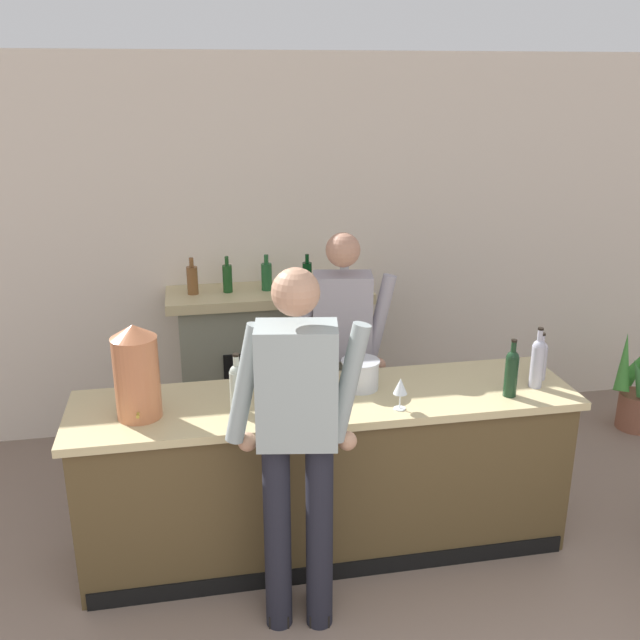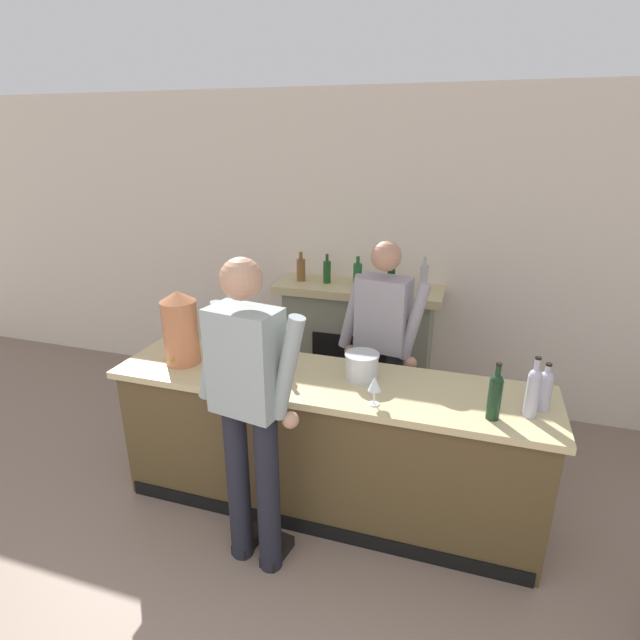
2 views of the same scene
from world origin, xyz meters
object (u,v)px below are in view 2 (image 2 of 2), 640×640
(wine_glass_back_row, at_px, (375,385))
(wine_bottle_chardonnay_pale, at_px, (248,354))
(wine_bottle_burgundy_dark, at_px, (495,394))
(wine_glass_front_left, at_px, (285,340))
(fireplace_stone, at_px, (357,344))
(wine_bottle_rose_blush, at_px, (280,352))
(wine_bottle_port_short, at_px, (545,389))
(person_bartender, at_px, (382,346))
(person_customer, at_px, (249,408))
(copper_dispenser, at_px, (180,327))
(ice_bucket_steel, at_px, (362,366))
(wine_bottle_merlot_tall, at_px, (533,391))

(wine_glass_back_row, bearing_deg, wine_bottle_chardonnay_pale, 171.57)
(wine_bottle_burgundy_dark, height_order, wine_glass_front_left, wine_bottle_burgundy_dark)
(fireplace_stone, height_order, wine_bottle_rose_blush, fireplace_stone)
(wine_bottle_port_short, height_order, wine_glass_back_row, wine_bottle_port_short)
(person_bartender, height_order, wine_bottle_port_short, person_bartender)
(wine_glass_back_row, bearing_deg, wine_bottle_rose_blush, 159.33)
(wine_glass_front_left, bearing_deg, wine_bottle_rose_blush, -78.89)
(person_customer, height_order, person_bartender, person_customer)
(person_bartender, bearing_deg, fireplace_stone, 114.35)
(wine_glass_front_left, bearing_deg, person_bartender, 34.18)
(wine_bottle_rose_blush, height_order, wine_glass_front_left, wine_bottle_rose_blush)
(copper_dispenser, relative_size, wine_bottle_burgundy_dark, 1.53)
(person_bartender, bearing_deg, person_customer, -111.37)
(wine_bottle_burgundy_dark, bearing_deg, person_bartender, 132.98)
(fireplace_stone, xyz_separation_m, wine_bottle_port_short, (1.37, -1.42, 0.49))
(ice_bucket_steel, distance_m, wine_bottle_rose_blush, 0.53)
(copper_dispenser, xyz_separation_m, wine_bottle_port_short, (2.21, 0.07, -0.12))
(ice_bucket_steel, height_order, wine_bottle_rose_blush, wine_bottle_rose_blush)
(copper_dispenser, height_order, ice_bucket_steel, copper_dispenser)
(wine_bottle_chardonnay_pale, height_order, wine_glass_front_left, wine_bottle_chardonnay_pale)
(wine_bottle_merlot_tall, distance_m, wine_glass_front_left, 1.56)
(fireplace_stone, xyz_separation_m, wine_bottle_burgundy_dark, (1.11, -1.61, 0.51))
(wine_bottle_rose_blush, xyz_separation_m, wine_bottle_merlot_tall, (1.49, -0.12, 0.03))
(wine_bottle_rose_blush, distance_m, wine_glass_back_row, 0.71)
(person_bartender, relative_size, wine_bottle_merlot_tall, 4.90)
(person_bartender, height_order, ice_bucket_steel, person_bartender)
(person_customer, bearing_deg, wine_glass_back_row, 31.22)
(fireplace_stone, bearing_deg, wine_glass_back_row, -73.74)
(copper_dispenser, bearing_deg, wine_glass_front_left, 25.22)
(wine_bottle_port_short, distance_m, wine_bottle_merlot_tall, 0.13)
(wine_bottle_merlot_tall, distance_m, wine_glass_back_row, 0.83)
(person_customer, xyz_separation_m, ice_bucket_steel, (0.45, 0.65, 0.01))
(person_bartender, height_order, wine_bottle_burgundy_dark, person_bartender)
(ice_bucket_steel, relative_size, wine_glass_front_left, 1.22)
(person_customer, distance_m, wine_glass_front_left, 0.82)
(wine_bottle_port_short, xyz_separation_m, wine_bottle_merlot_tall, (-0.07, -0.10, 0.03))
(fireplace_stone, bearing_deg, copper_dispenser, -119.34)
(wine_bottle_chardonnay_pale, bearing_deg, wine_bottle_burgundy_dark, -2.97)
(wine_bottle_merlot_tall, distance_m, wine_bottle_burgundy_dark, 0.21)
(person_bartender, xyz_separation_m, wine_bottle_port_short, (1.01, -0.62, 0.13))
(copper_dispenser, bearing_deg, person_customer, -35.84)
(copper_dispenser, xyz_separation_m, wine_bottle_burgundy_dark, (1.95, -0.12, -0.10))
(person_customer, xyz_separation_m, wine_bottle_port_short, (1.49, 0.59, 0.05))
(person_bartender, relative_size, wine_bottle_rose_blush, 6.20)
(wine_bottle_chardonnay_pale, relative_size, wine_glass_front_left, 1.84)
(person_bartender, relative_size, wine_glass_back_row, 9.86)
(ice_bucket_steel, bearing_deg, person_bartender, 87.99)
(person_bartender, relative_size, wine_bottle_chardonnay_pale, 5.30)
(ice_bucket_steel, bearing_deg, wine_bottle_port_short, -3.41)
(fireplace_stone, bearing_deg, wine_glass_front_left, -100.55)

